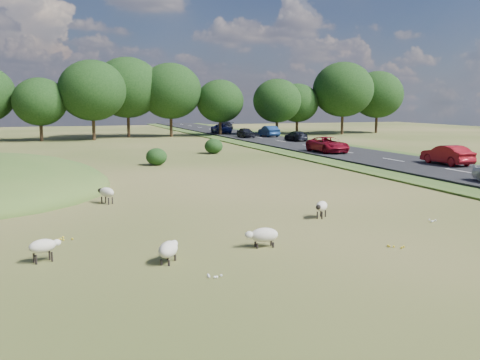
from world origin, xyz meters
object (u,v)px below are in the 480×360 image
object	(u,v)px
sheep_4	(321,206)
sheep_3	(43,246)
car_0	(296,136)
car_6	(328,145)
car_1	(224,126)
car_2	(269,131)
car_5	(447,155)
car_3	(221,129)
sheep_0	(169,249)
sheep_2	(106,192)
sheep_1	(263,235)
car_4	(246,133)

from	to	relation	value
sheep_4	sheep_3	bearing A→B (deg)	-30.21
car_0	car_6	world-z (taller)	car_6
car_1	car_2	distance (m)	21.17
car_0	car_5	bearing A→B (deg)	90.00
sheep_3	car_3	size ratio (longest dim) A/B	0.22
sheep_0	car_1	bearing A→B (deg)	12.90
sheep_2	car_6	bearing A→B (deg)	-81.98
sheep_4	car_6	world-z (taller)	car_6
sheep_1	car_5	bearing A→B (deg)	-137.14
sheep_4	car_1	xyz separation A→B (m)	(18.10, 71.61, 0.47)
sheep_0	car_4	world-z (taller)	car_4
sheep_1	sheep_2	xyz separation A→B (m)	(-4.45, 10.28, 0.14)
car_1	car_6	distance (m)	45.91
sheep_1	sheep_4	distance (m)	5.58
car_4	car_0	bearing A→B (deg)	-65.65
sheep_2	car_0	distance (m)	43.77
car_1	car_6	bearing A→B (deg)	85.25
sheep_3	car_4	xyz separation A→B (m)	(25.80, 52.65, 0.41)
sheep_3	car_0	bearing A→B (deg)	35.80
sheep_2	car_0	world-z (taller)	car_0
sheep_4	car_6	xyz separation A→B (m)	(14.30, 25.85, 0.47)
sheep_0	sheep_1	world-z (taller)	sheep_0
sheep_4	car_1	world-z (taller)	car_1
sheep_1	car_4	xyz separation A→B (m)	(18.51, 53.31, 0.49)
sheep_4	car_0	world-z (taller)	car_0
sheep_1	car_2	xyz separation A→B (m)	(22.31, 54.09, 0.58)
sheep_4	car_3	xyz separation A→B (m)	(14.30, 61.13, 0.42)
sheep_2	car_3	distance (m)	59.14
car_1	sheep_3	bearing A→B (deg)	68.36
sheep_3	car_1	distance (m)	80.26
sheep_3	car_5	size ratio (longest dim) A/B	0.24
sheep_4	car_5	size ratio (longest dim) A/B	0.21
sheep_0	sheep_4	xyz separation A→B (m)	(7.74, 4.37, 0.08)
sheep_1	car_0	xyz separation A→B (m)	(22.31, 44.92, 0.43)
car_2	car_3	size ratio (longest dim) A/B	0.93
sheep_4	car_3	world-z (taller)	car_3
sheep_2	sheep_0	bearing A→B (deg)	152.86
car_2	car_5	size ratio (longest dim) A/B	1.01
car_6	sheep_1	bearing A→B (deg)	-122.10
sheep_3	car_6	xyz separation A→B (m)	(25.80, 28.85, 0.47)
car_2	car_6	bearing A→B (deg)	81.21
sheep_2	car_3	xyz separation A→B (m)	(22.96, 54.50, 0.37)
car_3	car_6	xyz separation A→B (m)	(0.00, -35.27, 0.05)
car_4	car_5	distance (m)	36.44
car_3	sheep_0	bearing A→B (deg)	-108.60
sheep_4	car_2	world-z (taller)	car_2
car_0	car_3	xyz separation A→B (m)	(-3.80, 19.86, 0.07)
sheep_4	car_4	size ratio (longest dim) A/B	0.24
sheep_1	car_0	distance (m)	50.16
car_5	car_6	distance (m)	13.00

